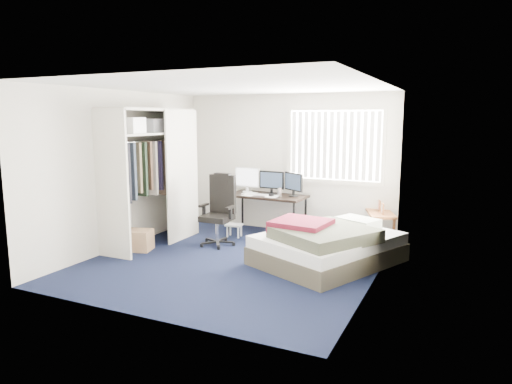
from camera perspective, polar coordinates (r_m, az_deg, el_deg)
The scene contains 10 objects.
ground at distance 6.75m, azimuth -2.70°, elevation -8.61°, with size 4.20×4.20×0.00m, color black.
room_shell at distance 6.45m, azimuth -2.80°, elevation 4.27°, with size 4.20×4.20×4.20m.
window_assembly at distance 8.02m, azimuth 9.83°, elevation 5.76°, with size 1.72×0.09×1.32m.
closet at distance 7.60m, azimuth -13.09°, elevation 3.59°, with size 0.64×1.84×2.22m.
desk at distance 8.22m, azimuth 1.42°, elevation -0.07°, with size 1.46×0.73×1.16m.
office_chair at distance 7.55m, azimuth -4.62°, elevation -3.18°, with size 0.56×0.56×1.17m.
footstool at distance 8.04m, azimuth -2.75°, elevation -4.40°, with size 0.30×0.25×0.23m.
nightstand at distance 7.80m, azimuth 15.28°, elevation -2.91°, with size 0.63×0.86×0.71m.
bed at distance 6.64m, azimuth 8.82°, elevation -6.51°, with size 2.12×2.37×0.64m.
pine_box at distance 7.47m, azimuth -14.57°, elevation -5.83°, with size 0.43×0.32×0.32m, color #9E744F.
Camera 1 is at (2.99, -5.69, 2.06)m, focal length 32.00 mm.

